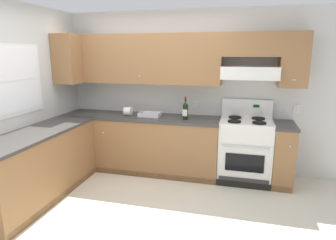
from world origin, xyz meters
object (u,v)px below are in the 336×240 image
object	(u,v)px
wine_bottle	(185,110)
bowl	(150,115)
stove	(245,150)
paper_towel_roll	(128,111)

from	to	relation	value
wine_bottle	bowl	distance (m)	0.61
stove	wine_bottle	bearing A→B (deg)	-174.88
stove	paper_towel_roll	world-z (taller)	stove
wine_bottle	bowl	world-z (taller)	wine_bottle
stove	bowl	xyz separation A→B (m)	(-1.49, 0.01, 0.45)
wine_bottle	paper_towel_roll	xyz separation A→B (m)	(-0.95, 0.06, -0.07)
bowl	paper_towel_roll	world-z (taller)	paper_towel_roll
wine_bottle	paper_towel_roll	bearing A→B (deg)	176.23
stove	wine_bottle	size ratio (longest dim) A/B	3.41
stove	paper_towel_roll	distance (m)	1.92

